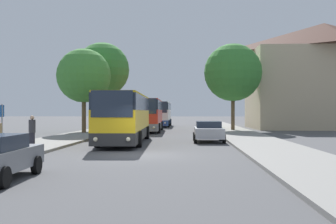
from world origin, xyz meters
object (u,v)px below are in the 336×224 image
at_px(pedestrian_waiting_far, 32,132).
at_px(tree_left_far, 102,70).
at_px(bus_rear, 161,114).
at_px(tree_left_near, 84,76).
at_px(bus_stop_sign, 2,122).
at_px(bus_middle, 149,115).
at_px(tree_right_near, 233,73).
at_px(parked_car_right_near, 208,131).
at_px(bus_front, 125,117).

bearing_deg(pedestrian_waiting_far, tree_left_far, -7.09).
height_order(bus_rear, tree_left_near, tree_left_near).
bearing_deg(tree_left_far, bus_stop_sign, -90.94).
height_order(bus_middle, tree_right_near, tree_right_near).
xyz_separation_m(parked_car_right_near, tree_left_near, (-11.29, 9.04, 4.76)).
relative_size(parked_car_right_near, bus_stop_sign, 1.78).
bearing_deg(tree_right_near, tree_left_far, -175.59).
relative_size(bus_front, bus_rear, 1.10).
bearing_deg(bus_stop_sign, bus_middle, 76.30).
distance_m(bus_front, tree_right_near, 19.15).
distance_m(parked_car_right_near, bus_stop_sign, 13.64).
distance_m(tree_left_far, tree_right_near, 14.12).
distance_m(bus_middle, tree_left_far, 6.98).
bearing_deg(parked_car_right_near, bus_middle, -68.74).
bearing_deg(bus_middle, tree_left_far, 178.18).
relative_size(bus_front, bus_middle, 1.08).
distance_m(pedestrian_waiting_far, tree_left_far, 21.61).
relative_size(bus_stop_sign, tree_right_near, 0.25).
height_order(bus_rear, tree_left_far, tree_left_far).
height_order(pedestrian_waiting_far, tree_left_near, tree_left_near).
bearing_deg(bus_stop_sign, bus_front, 53.48).
bearing_deg(pedestrian_waiting_far, parked_car_right_near, -64.73).
xyz_separation_m(bus_rear, bus_stop_sign, (-5.70, -36.36, -0.21)).
relative_size(bus_rear, tree_left_far, 1.19).
xyz_separation_m(bus_middle, pedestrian_waiting_far, (-4.34, -20.85, -0.76)).
relative_size(bus_middle, tree_left_near, 1.43).
height_order(bus_middle, tree_left_near, tree_left_near).
height_order(bus_front, tree_right_near, tree_right_near).
bearing_deg(bus_front, bus_rear, 86.92).
distance_m(parked_car_right_near, tree_left_far, 18.61).
relative_size(bus_middle, bus_stop_sign, 4.79).
xyz_separation_m(bus_middle, bus_stop_sign, (-5.40, -22.13, -0.19)).
bearing_deg(tree_right_near, pedestrian_waiting_far, -121.36).
distance_m(parked_car_right_near, pedestrian_waiting_far, 12.01).
bearing_deg(tree_left_far, bus_middle, -0.22).
xyz_separation_m(bus_rear, tree_right_near, (8.74, -13.12, 4.53)).
relative_size(bus_front, pedestrian_waiting_far, 6.89).
bearing_deg(parked_car_right_near, tree_left_near, -39.07).
xyz_separation_m(bus_front, tree_left_far, (-4.88, 15.07, 4.88)).
xyz_separation_m(bus_rear, tree_left_near, (-6.01, -19.27, 3.69)).
bearing_deg(bus_middle, pedestrian_waiting_far, -103.36).
relative_size(pedestrian_waiting_far, tree_right_near, 0.19).
relative_size(bus_middle, pedestrian_waiting_far, 6.39).
bearing_deg(bus_rear, tree_left_far, -111.02).
bearing_deg(pedestrian_waiting_far, tree_right_near, -40.35).
distance_m(bus_front, bus_stop_sign, 8.82).
distance_m(parked_car_right_near, tree_left_near, 15.23).
bearing_deg(tree_left_far, pedestrian_waiting_far, -88.10).
bearing_deg(bus_rear, parked_car_right_near, -79.87).
distance_m(bus_front, tree_left_near, 12.05).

